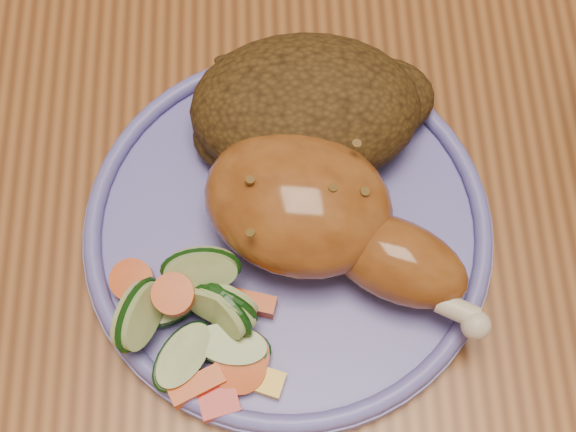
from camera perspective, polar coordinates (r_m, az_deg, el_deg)
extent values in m
plane|color=brown|center=(1.22, 1.95, -8.95)|extent=(4.00, 4.00, 0.00)
cube|color=brown|center=(0.55, 4.40, 10.52)|extent=(0.90, 1.40, 0.04)
cylinder|color=#4C2D16|center=(1.19, -7.44, 10.89)|extent=(0.04, 0.04, 0.41)
cylinder|color=#4C2D16|center=(1.21, 10.13, 11.30)|extent=(0.04, 0.04, 0.41)
cylinder|color=#6460B8|center=(0.46, 0.00, -1.04)|extent=(0.23, 0.23, 0.01)
torus|color=#6460B8|center=(0.45, 0.00, -0.51)|extent=(0.23, 0.23, 0.01)
ellipsoid|color=#93511E|center=(0.43, 0.73, 0.99)|extent=(0.13, 0.12, 0.06)
ellipsoid|color=#93511E|center=(0.43, 7.72, -3.14)|extent=(0.09, 0.08, 0.04)
sphere|color=beige|center=(0.42, 13.22, -7.57)|extent=(0.02, 0.02, 0.02)
ellipsoid|color=#422C10|center=(0.46, 1.25, 7.67)|extent=(0.13, 0.10, 0.06)
ellipsoid|color=#422C10|center=(0.48, 6.47, 8.33)|extent=(0.07, 0.05, 0.04)
ellipsoid|color=#422C10|center=(0.47, -3.45, 5.79)|extent=(0.05, 0.05, 0.03)
cube|color=#A50A05|center=(0.42, -4.94, -12.99)|extent=(0.02, 0.02, 0.01)
cube|color=#E5A507|center=(0.43, -1.44, -11.73)|extent=(0.02, 0.02, 0.01)
cylinder|color=#D94207|center=(0.43, -3.42, -10.77)|extent=(0.03, 0.03, 0.01)
cylinder|color=#D94207|center=(0.45, -11.00, -4.55)|extent=(0.02, 0.03, 0.01)
cylinder|color=#D94207|center=(0.42, -8.15, -5.55)|extent=(0.02, 0.02, 0.01)
cube|color=#D94207|center=(0.43, -2.55, -6.20)|extent=(0.03, 0.02, 0.01)
cube|color=#D94207|center=(0.42, -6.48, -11.94)|extent=(0.03, 0.02, 0.01)
cylinder|color=#D94207|center=(0.43, -3.16, -9.90)|extent=(0.03, 0.03, 0.01)
cylinder|color=#AFC17D|center=(0.42, -4.82, -6.26)|extent=(0.04, 0.04, 0.04)
cylinder|color=#AFC17D|center=(0.43, -7.50, -9.86)|extent=(0.05, 0.05, 0.02)
cylinder|color=#AFC17D|center=(0.42, -10.60, -6.92)|extent=(0.04, 0.05, 0.04)
cylinder|color=#AFC17D|center=(0.44, -8.18, -6.01)|extent=(0.05, 0.05, 0.02)
cylinder|color=#AFC17D|center=(0.42, -6.21, -3.75)|extent=(0.04, 0.04, 0.04)
cylinder|color=#AFC17D|center=(0.43, -4.03, -9.20)|extent=(0.05, 0.05, 0.02)
cylinder|color=#AFC17D|center=(0.42, -4.67, -6.44)|extent=(0.04, 0.04, 0.04)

